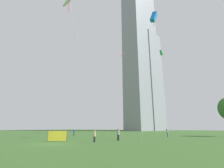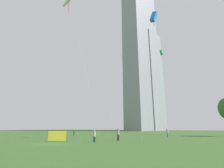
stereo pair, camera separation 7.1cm
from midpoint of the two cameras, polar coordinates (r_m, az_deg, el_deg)
name	(u,v)px [view 1 (the left image)]	position (r m, az deg, el deg)	size (l,w,h in m)	color
ground	(52,144)	(22.78, -20.18, -18.86)	(280.00, 280.00, 0.00)	#335623
person_standing_0	(167,132)	(38.30, 18.51, -15.43)	(0.42, 0.42, 1.87)	#1E478C
person_standing_1	(74,132)	(43.60, -13.04, -15.86)	(0.36, 0.36, 1.60)	#2D2D33
person_standing_2	(95,135)	(23.89, -6.15, -17.24)	(0.35, 0.35, 1.57)	#2D2D33
person_standing_3	(118,134)	(26.82, 2.09, -16.76)	(0.40, 0.40, 1.80)	#2D2D33
kite_flying_1	(161,53)	(45.85, 16.57, 10.25)	(6.95, 3.50, 21.76)	silver
kite_flying_2	(122,54)	(60.89, 3.43, 10.41)	(3.46, 7.46, 29.06)	silver
kite_flying_3	(154,17)	(33.99, 14.17, 21.51)	(2.08, 5.68, 23.01)	silver
distant_highrise_0	(141,56)	(127.64, 9.85, 9.56)	(14.08, 25.89, 108.73)	gray
distant_highrise_1	(143,81)	(131.89, 10.69, 0.91)	(25.40, 17.51, 74.67)	gray
event_banner	(57,136)	(25.40, -18.44, -16.66)	(2.49, 1.42, 1.54)	#4C4C4C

